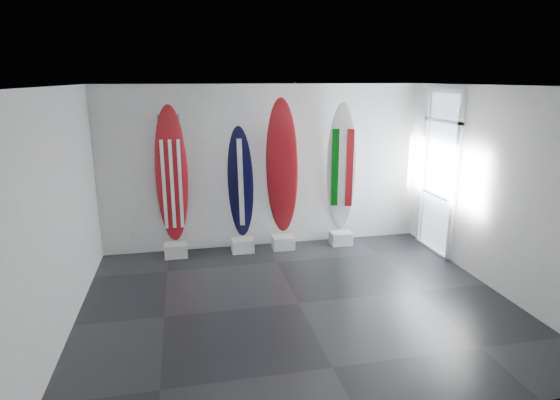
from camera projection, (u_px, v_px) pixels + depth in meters
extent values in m
plane|color=black|center=(298.00, 303.00, 6.57)|extent=(6.00, 6.00, 0.00)
plane|color=white|center=(301.00, 86.00, 5.80)|extent=(6.00, 6.00, 0.00)
plane|color=silver|center=(266.00, 167.00, 8.55)|extent=(6.00, 0.00, 6.00)
plane|color=silver|center=(374.00, 277.00, 3.82)|extent=(6.00, 0.00, 6.00)
plane|color=silver|center=(59.00, 214.00, 5.58)|extent=(0.00, 5.00, 5.00)
plane|color=silver|center=(498.00, 190.00, 6.78)|extent=(0.00, 5.00, 5.00)
cube|color=silver|center=(176.00, 250.00, 8.26)|extent=(0.40, 0.30, 0.24)
ellipsoid|color=maroon|center=(172.00, 176.00, 8.01)|extent=(0.56, 0.28, 2.45)
cube|color=silver|center=(243.00, 245.00, 8.50)|extent=(0.40, 0.30, 0.24)
ellipsoid|color=black|center=(241.00, 183.00, 8.30)|extent=(0.53, 0.41, 2.07)
cube|color=silver|center=(283.00, 242.00, 8.65)|extent=(0.40, 0.30, 0.24)
ellipsoid|color=maroon|center=(282.00, 168.00, 8.39)|extent=(0.71, 0.66, 2.55)
cube|color=silver|center=(341.00, 238.00, 8.88)|extent=(0.40, 0.30, 0.24)
ellipsoid|color=white|center=(341.00, 168.00, 8.63)|extent=(0.67, 0.59, 2.46)
cube|color=silver|center=(133.00, 235.00, 8.33)|extent=(0.09, 0.02, 0.13)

